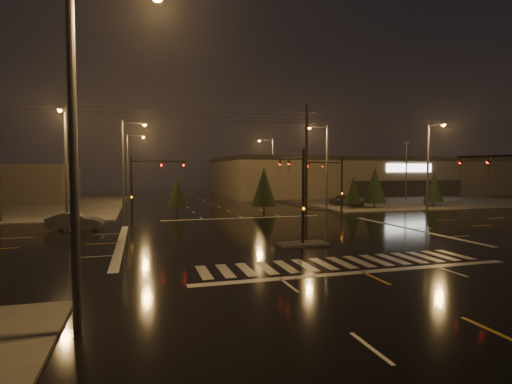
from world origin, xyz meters
TOP-DOWN VIEW (x-y plane):
  - ground at (0.00, 0.00)m, footprint 140.00×140.00m
  - sidewalk_ne at (30.00, 30.00)m, footprint 36.00×36.00m
  - median_island at (0.00, -4.00)m, footprint 3.00×1.60m
  - crosswalk at (0.00, -9.00)m, footprint 15.00×2.60m
  - stop_bar_near at (0.00, -11.00)m, footprint 16.00×0.50m
  - stop_bar_far at (0.00, 11.00)m, footprint 16.00×0.50m
  - parking_lot at (35.00, 28.00)m, footprint 50.00×24.00m
  - retail_building at (35.00, 45.99)m, footprint 60.20×28.30m
  - signal_mast_median at (0.00, -3.07)m, footprint 0.25×4.59m
  - signal_mast_ne at (9.50, 10.14)m, footprint 4.84×1.86m
  - signal_mast_nw at (-9.50, 10.14)m, footprint 4.84×1.86m
  - streetlight_0 at (-11.18, -15.00)m, footprint 2.77×0.32m
  - streetlight_1 at (-11.18, 18.00)m, footprint 2.77×0.32m
  - streetlight_2 at (-11.18, 34.00)m, footprint 2.77×0.32m
  - streetlight_3 at (11.18, 16.00)m, footprint 2.77×0.32m
  - streetlight_4 at (11.18, 36.00)m, footprint 2.77×0.32m
  - streetlight_5 at (-16.00, 11.18)m, footprint 0.32×2.77m
  - streetlight_6 at (22.00, 11.18)m, footprint 0.32×2.77m
  - utility_pole_1 at (8.00, 14.00)m, footprint 2.20×0.32m
  - conifer_0 at (15.30, 16.51)m, footprint 2.10×2.10m
  - conifer_1 at (18.26, 16.42)m, footprint 2.82×2.82m
  - conifer_2 at (26.54, 15.82)m, footprint 2.43×2.43m
  - conifer_3 at (-5.89, 17.36)m, footprint 2.13×2.13m
  - conifer_4 at (3.74, 16.13)m, footprint 2.82×2.82m
  - car_parked at (16.08, 19.52)m, footprint 3.60×4.99m
  - car_crossing at (-14.70, 6.94)m, footprint 4.41×2.13m

SIDE VIEW (x-z plane):
  - ground at x=0.00m, z-range 0.00..0.00m
  - crosswalk at x=0.00m, z-range 0.00..0.01m
  - stop_bar_near at x=0.00m, z-range 0.00..0.01m
  - stop_bar_far at x=0.00m, z-range 0.00..0.01m
  - parking_lot at x=35.00m, z-range 0.00..0.08m
  - sidewalk_ne at x=30.00m, z-range 0.00..0.12m
  - median_island at x=0.00m, z-range 0.00..0.15m
  - car_crossing at x=-14.70m, z-range 0.00..1.39m
  - car_parked at x=16.08m, z-range 0.00..1.58m
  - conifer_0 at x=15.30m, z-range 0.35..4.33m
  - conifer_3 at x=-5.89m, z-range 0.35..4.38m
  - conifer_2 at x=26.54m, z-range 0.35..4.84m
  - conifer_4 at x=3.74m, z-range 0.35..5.45m
  - conifer_1 at x=18.26m, z-range 0.35..5.46m
  - signal_mast_median at x=0.00m, z-range 0.75..6.75m
  - signal_mast_ne at x=9.50m, z-range 0.79..6.79m
  - signal_mast_nw at x=-9.50m, z-range 0.79..6.79m
  - retail_building at x=35.00m, z-range 0.24..7.44m
  - streetlight_0 at x=-11.18m, z-range 0.80..10.80m
  - streetlight_1 at x=-11.18m, z-range 0.80..10.80m
  - streetlight_2 at x=-11.18m, z-range 0.80..10.80m
  - streetlight_3 at x=11.18m, z-range 0.80..10.80m
  - streetlight_4 at x=11.18m, z-range 0.80..10.80m
  - streetlight_5 at x=-16.00m, z-range 0.80..10.80m
  - streetlight_6 at x=22.00m, z-range 0.80..10.80m
  - utility_pole_1 at x=8.00m, z-range 0.13..12.13m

